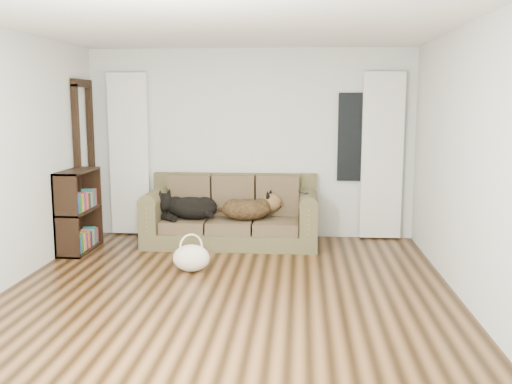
# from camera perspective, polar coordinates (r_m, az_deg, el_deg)

# --- Properties ---
(floor) EXTENTS (5.00, 5.00, 0.00)m
(floor) POSITION_cam_1_polar(r_m,az_deg,el_deg) (5.75, -2.80, -10.03)
(floor) COLOR black
(floor) RESTS_ON ground
(ceiling) EXTENTS (5.00, 5.00, 0.00)m
(ceiling) POSITION_cam_1_polar(r_m,az_deg,el_deg) (5.48, -3.02, 16.61)
(ceiling) COLOR white
(ceiling) RESTS_ON ground
(wall_back) EXTENTS (4.50, 0.04, 2.60)m
(wall_back) POSITION_cam_1_polar(r_m,az_deg,el_deg) (7.94, -0.57, 4.84)
(wall_back) COLOR beige
(wall_back) RESTS_ON ground
(wall_left) EXTENTS (0.04, 5.00, 2.60)m
(wall_left) POSITION_cam_1_polar(r_m,az_deg,el_deg) (6.17, -24.12, 2.89)
(wall_left) COLOR beige
(wall_left) RESTS_ON ground
(wall_right) EXTENTS (0.04, 5.00, 2.60)m
(wall_right) POSITION_cam_1_polar(r_m,az_deg,el_deg) (5.63, 20.44, 2.60)
(wall_right) COLOR beige
(wall_right) RESTS_ON ground
(curtain_left) EXTENTS (0.55, 0.08, 2.25)m
(curtain_left) POSITION_cam_1_polar(r_m,az_deg,el_deg) (8.20, -12.55, 3.71)
(curtain_left) COLOR white
(curtain_left) RESTS_ON ground
(curtain_right) EXTENTS (0.55, 0.08, 2.25)m
(curtain_right) POSITION_cam_1_polar(r_m,az_deg,el_deg) (7.92, 12.49, 3.53)
(curtain_right) COLOR white
(curtain_right) RESTS_ON ground
(window_pane) EXTENTS (0.50, 0.03, 1.20)m
(window_pane) POSITION_cam_1_polar(r_m,az_deg,el_deg) (7.91, 9.98, 5.41)
(window_pane) COLOR black
(window_pane) RESTS_ON wall_back
(door_casing) EXTENTS (0.07, 0.60, 2.10)m
(door_casing) POSITION_cam_1_polar(r_m,az_deg,el_deg) (8.03, -16.72, 2.72)
(door_casing) COLOR black
(door_casing) RESTS_ON ground
(sofa) EXTENTS (2.26, 0.98, 0.92)m
(sofa) POSITION_cam_1_polar(r_m,az_deg,el_deg) (7.55, -2.49, -1.88)
(sofa) COLOR #353224
(sofa) RESTS_ON floor
(dog_black_lab) EXTENTS (0.82, 0.68, 0.30)m
(dog_black_lab) POSITION_cam_1_polar(r_m,az_deg,el_deg) (7.58, -6.74, -1.67)
(dog_black_lab) COLOR black
(dog_black_lab) RESTS_ON sofa
(dog_shepherd) EXTENTS (0.72, 0.55, 0.30)m
(dog_shepherd) POSITION_cam_1_polar(r_m,az_deg,el_deg) (7.48, -0.69, -1.68)
(dog_shepherd) COLOR black
(dog_shepherd) RESTS_ON sofa
(tv_remote) EXTENTS (0.12, 0.16, 0.02)m
(tv_remote) POSITION_cam_1_polar(r_m,az_deg,el_deg) (7.31, 4.75, -0.04)
(tv_remote) COLOR black
(tv_remote) RESTS_ON sofa
(tote_bag) EXTENTS (0.49, 0.43, 0.30)m
(tote_bag) POSITION_cam_1_polar(r_m,az_deg,el_deg) (6.44, -6.48, -6.50)
(tote_bag) COLOR silver
(tote_bag) RESTS_ON floor
(bookshelf) EXTENTS (0.38, 0.85, 1.03)m
(bookshelf) POSITION_cam_1_polar(r_m,az_deg,el_deg) (7.54, -17.31, -1.92)
(bookshelf) COLOR black
(bookshelf) RESTS_ON floor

